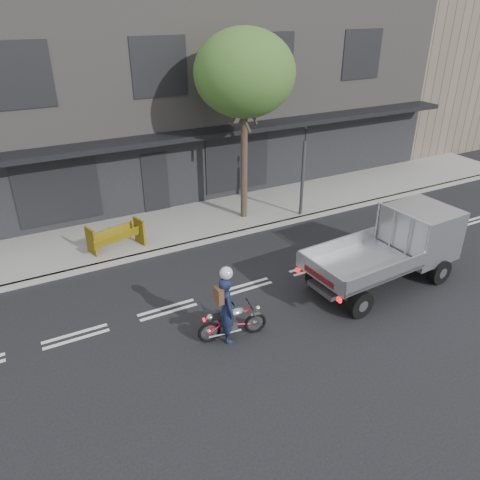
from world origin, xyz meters
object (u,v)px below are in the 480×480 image
(rider, at_px, (227,309))
(construction_barrier, at_px, (118,239))
(motorcycle, at_px, (232,321))
(traffic_light_pole, at_px, (303,177))
(street_tree, at_px, (244,74))
(flatbed_ute, at_px, (410,238))

(rider, xyz_separation_m, construction_barrier, (-1.22, 5.41, -0.24))
(motorcycle, bearing_deg, traffic_light_pole, 52.76)
(street_tree, xyz_separation_m, construction_barrier, (-4.93, -0.61, -4.65))
(rider, bearing_deg, street_tree, -21.79)
(street_tree, bearing_deg, construction_barrier, -172.97)
(motorcycle, bearing_deg, flatbed_ute, 11.88)
(traffic_light_pole, distance_m, rider, 7.74)
(street_tree, distance_m, rider, 8.33)
(traffic_light_pole, distance_m, construction_barrier, 7.01)
(street_tree, height_order, construction_barrier, street_tree)
(rider, relative_size, flatbed_ute, 0.36)
(street_tree, relative_size, flatbed_ute, 1.41)
(rider, height_order, construction_barrier, rider)
(traffic_light_pole, distance_m, motorcycle, 7.68)
(traffic_light_pole, distance_m, flatbed_ute, 4.99)
(flatbed_ute, bearing_deg, motorcycle, 178.57)
(rider, distance_m, construction_barrier, 5.55)
(traffic_light_pole, bearing_deg, construction_barrier, 178.00)
(traffic_light_pole, bearing_deg, motorcycle, -137.09)
(traffic_light_pole, height_order, motorcycle, traffic_light_pole)
(street_tree, relative_size, construction_barrier, 3.97)
(street_tree, xyz_separation_m, flatbed_ute, (2.39, -5.80, -4.04))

